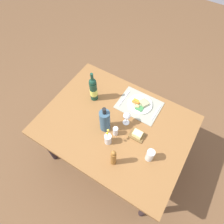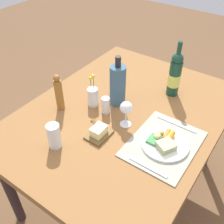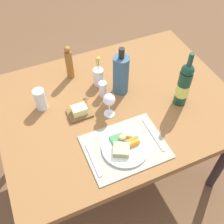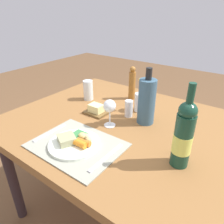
{
  "view_description": "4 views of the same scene",
  "coord_description": "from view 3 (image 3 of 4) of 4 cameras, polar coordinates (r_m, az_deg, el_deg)",
  "views": [
    {
      "loc": [
        -0.44,
        0.77,
        2.3
      ],
      "look_at": [
        0.08,
        -0.08,
        0.75
      ],
      "focal_mm": 31.97,
      "sensor_mm": 36.0,
      "label": 1
    },
    {
      "loc": [
        -0.97,
        -0.61,
        1.67
      ],
      "look_at": [
        -0.09,
        0.01,
        0.78
      ],
      "focal_mm": 42.49,
      "sensor_mm": 36.0,
      "label": 2
    },
    {
      "loc": [
        -0.45,
        -0.97,
        1.88
      ],
      "look_at": [
        -0.07,
        -0.09,
        0.76
      ],
      "focal_mm": 44.14,
      "sensor_mm": 36.0,
      "label": 3
    },
    {
      "loc": [
        0.5,
        -0.83,
        1.29
      ],
      "look_at": [
        -0.06,
        -0.07,
        0.81
      ],
      "focal_mm": 33.51,
      "sensor_mm": 36.0,
      "label": 4
    }
  ],
  "objects": [
    {
      "name": "cooler_bottle",
      "position": [
        1.55,
        1.85,
        7.78
      ],
      "size": [
        0.09,
        0.09,
        0.3
      ],
      "color": "#385970",
      "rests_on": "dining_table"
    },
    {
      "name": "dining_table",
      "position": [
        1.63,
        0.99,
        0.41
      ],
      "size": [
        1.33,
        1.01,
        0.72
      ],
      "color": "brown",
      "rests_on": "ground_plane"
    },
    {
      "name": "fork",
      "position": [
        1.34,
        -3.93,
        -9.85
      ],
      "size": [
        0.02,
        0.19,
        0.0
      ],
      "primitive_type": "cube",
      "rotation": [
        0.0,
        0.0,
        -0.02
      ],
      "color": "silver",
      "rests_on": "placemat"
    },
    {
      "name": "knife",
      "position": [
        1.43,
        8.57,
        -4.6
      ],
      "size": [
        0.02,
        0.22,
        0.0
      ],
      "primitive_type": "cube",
      "rotation": [
        0.0,
        0.0,
        -0.01
      ],
      "color": "silver",
      "rests_on": "placemat"
    },
    {
      "name": "wine_bottle",
      "position": [
        1.53,
        14.65,
        5.47
      ],
      "size": [
        0.07,
        0.07,
        0.34
      ],
      "color": "#163E2D",
      "rests_on": "dining_table"
    },
    {
      "name": "butter_dish",
      "position": [
        1.51,
        -6.79,
        0.26
      ],
      "size": [
        0.13,
        0.1,
        0.06
      ],
      "color": "brown",
      "rests_on": "dining_table"
    },
    {
      "name": "salt_shaker",
      "position": [
        1.58,
        -1.92,
        4.76
      ],
      "size": [
        0.05,
        0.05,
        0.1
      ],
      "primitive_type": "cylinder",
      "color": "white",
      "rests_on": "dining_table"
    },
    {
      "name": "wine_glass",
      "position": [
        1.43,
        -0.6,
        2.4
      ],
      "size": [
        0.07,
        0.07,
        0.15
      ],
      "color": "white",
      "rests_on": "dining_table"
    },
    {
      "name": "ground_plane",
      "position": [
        2.16,
        0.76,
        -11.01
      ],
      "size": [
        8.0,
        8.0,
        0.0
      ],
      "primitive_type": "plane",
      "color": "brown"
    },
    {
      "name": "pepper_mill",
      "position": [
        1.68,
        -8.86,
        10.02
      ],
      "size": [
        0.04,
        0.04,
        0.22
      ],
      "color": "#965F26",
      "rests_on": "dining_table"
    },
    {
      "name": "dinner_plate",
      "position": [
        1.36,
        2.67,
        -7.04
      ],
      "size": [
        0.23,
        0.23,
        0.04
      ],
      "color": "white",
      "rests_on": "placemat"
    },
    {
      "name": "placemat",
      "position": [
        1.38,
        2.75,
        -7.22
      ],
      "size": [
        0.4,
        0.31,
        0.01
      ],
      "primitive_type": "cube",
      "color": "#999B89",
      "rests_on": "dining_table"
    },
    {
      "name": "water_tumbler",
      "position": [
        1.55,
        -14.56,
        2.34
      ],
      "size": [
        0.06,
        0.06,
        0.13
      ],
      "color": "silver",
      "rests_on": "dining_table"
    },
    {
      "name": "flower_vase",
      "position": [
        1.64,
        -2.84,
        7.42
      ],
      "size": [
        0.06,
        0.06,
        0.21
      ],
      "color": "silver",
      "rests_on": "dining_table"
    }
  ]
}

